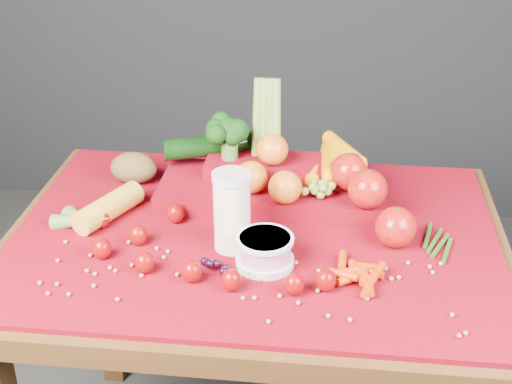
# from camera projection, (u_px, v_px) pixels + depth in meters

# --- Properties ---
(table) EXTENTS (1.10, 0.80, 0.75)m
(table) POSITION_uv_depth(u_px,v_px,m) (255.00, 272.00, 1.61)
(table) COLOR #38230C
(table) RESTS_ON ground
(red_cloth) EXTENTS (1.05, 0.75, 0.01)m
(red_cloth) POSITION_uv_depth(u_px,v_px,m) (255.00, 234.00, 1.56)
(red_cloth) COLOR maroon
(red_cloth) RESTS_ON table
(milk_glass) EXTENTS (0.08, 0.08, 0.17)m
(milk_glass) POSITION_uv_depth(u_px,v_px,m) (232.00, 209.00, 1.46)
(milk_glass) COLOR silver
(milk_glass) RESTS_ON red_cloth
(yogurt_bowl) EXTENTS (0.12, 0.12, 0.06)m
(yogurt_bowl) POSITION_uv_depth(u_px,v_px,m) (265.00, 250.00, 1.43)
(yogurt_bowl) COLOR silver
(yogurt_bowl) RESTS_ON red_cloth
(strawberry_scatter) EXTENTS (0.54, 0.28, 0.05)m
(strawberry_scatter) POSITION_uv_depth(u_px,v_px,m) (186.00, 252.00, 1.44)
(strawberry_scatter) COLOR maroon
(strawberry_scatter) RESTS_ON red_cloth
(dark_grape_cluster) EXTENTS (0.06, 0.05, 0.03)m
(dark_grape_cluster) POSITION_uv_depth(u_px,v_px,m) (215.00, 267.00, 1.42)
(dark_grape_cluster) COLOR black
(dark_grape_cluster) RESTS_ON red_cloth
(soybean_scatter) EXTENTS (0.84, 0.24, 0.01)m
(soybean_scatter) POSITION_uv_depth(u_px,v_px,m) (243.00, 283.00, 1.38)
(soybean_scatter) COLOR olive
(soybean_scatter) RESTS_ON red_cloth
(corn_ear) EXTENTS (0.24, 0.26, 0.06)m
(corn_ear) POSITION_uv_depth(u_px,v_px,m) (90.00, 217.00, 1.58)
(corn_ear) COLOR gold
(corn_ear) RESTS_ON red_cloth
(potato) EXTENTS (0.12, 0.08, 0.08)m
(potato) POSITION_uv_depth(u_px,v_px,m) (134.00, 168.00, 1.75)
(potato) COLOR #4F3D20
(potato) RESTS_ON red_cloth
(baby_carrot_pile) EXTENTS (0.17, 0.17, 0.03)m
(baby_carrot_pile) POSITION_uv_depth(u_px,v_px,m) (357.00, 271.00, 1.40)
(baby_carrot_pile) COLOR #C33206
(baby_carrot_pile) RESTS_ON red_cloth
(green_bean_pile) EXTENTS (0.14, 0.12, 0.01)m
(green_bean_pile) POSITION_uv_depth(u_px,v_px,m) (436.00, 243.00, 1.51)
(green_bean_pile) COLOR #255012
(green_bean_pile) RESTS_ON red_cloth
(produce_mound) EXTENTS (0.60, 0.37, 0.27)m
(produce_mound) POSITION_uv_depth(u_px,v_px,m) (285.00, 178.00, 1.66)
(produce_mound) COLOR maroon
(produce_mound) RESTS_ON red_cloth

